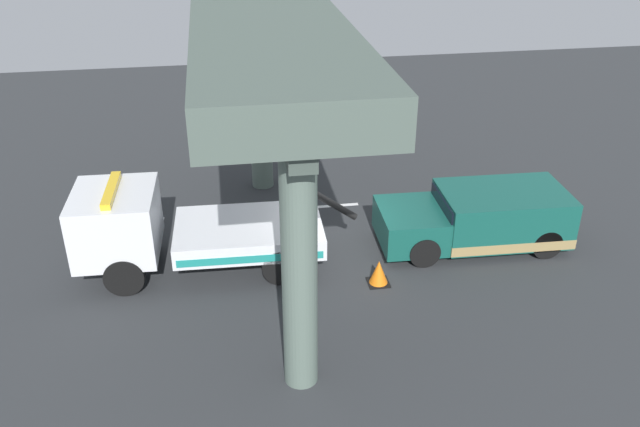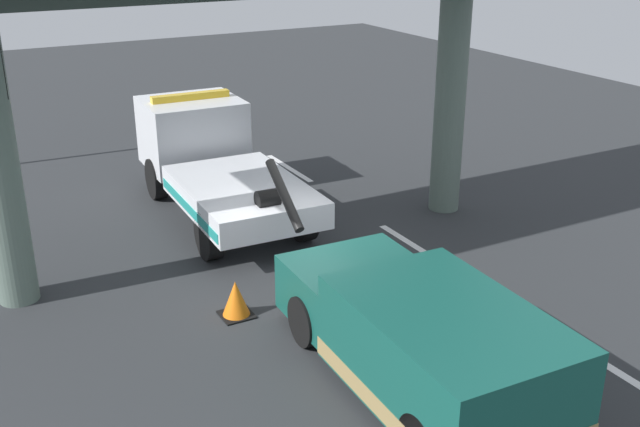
{
  "view_description": "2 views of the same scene",
  "coord_description": "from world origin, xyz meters",
  "views": [
    {
      "loc": [
        2.86,
        15.47,
        9.66
      ],
      "look_at": [
        0.43,
        0.33,
        1.49
      ],
      "focal_mm": 37.6,
      "sensor_mm": 36.0,
      "label": 1
    },
    {
      "loc": [
        -11.72,
        5.78,
        6.51
      ],
      "look_at": [
        -0.13,
        -0.52,
        1.25
      ],
      "focal_mm": 42.43,
      "sensor_mm": 36.0,
      "label": 2
    }
  ],
  "objects": [
    {
      "name": "tow_truck_white",
      "position": [
        4.22,
        -0.02,
        1.2
      ],
      "size": [
        7.29,
        2.59,
        2.46
      ],
      "color": "white",
      "rests_on": "ground"
    },
    {
      "name": "towed_van_green",
      "position": [
        -4.17,
        0.0,
        0.78
      ],
      "size": [
        5.26,
        2.35,
        1.58
      ],
      "color": "#145147",
      "rests_on": "ground"
    },
    {
      "name": "lane_stripe_mid",
      "position": [
        0.0,
        -2.88,
        0.0
      ],
      "size": [
        2.6,
        0.16,
        0.01
      ],
      "primitive_type": "cube",
      "color": "silver",
      "rests_on": "ground"
    },
    {
      "name": "traffic_cone_orange",
      "position": [
        -0.89,
        1.55,
        0.31
      ],
      "size": [
        0.55,
        0.55,
        0.66
      ],
      "color": "orange",
      "rests_on": "ground"
    },
    {
      "name": "traffic_light_near",
      "position": [
        1.52,
        4.61,
        3.33
      ],
      "size": [
        0.39,
        0.32,
        4.58
      ],
      "color": "#515456",
      "rests_on": "ground"
    },
    {
      "name": "lane_stripe_east",
      "position": [
        6.0,
        -2.88,
        0.0
      ],
      "size": [
        2.6,
        0.16,
        0.01
      ],
      "primitive_type": "cube",
      "color": "silver",
      "rests_on": "ground"
    },
    {
      "name": "ground_plane",
      "position": [
        0.0,
        0.0,
        -0.05
      ],
      "size": [
        60.0,
        40.0,
        0.1
      ],
      "primitive_type": "cube",
      "color": "#2D3033"
    }
  ]
}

